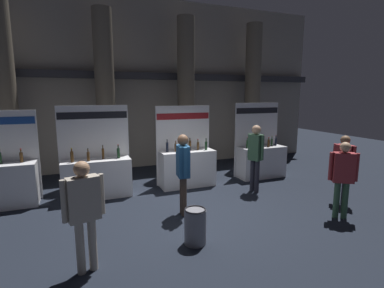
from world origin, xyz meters
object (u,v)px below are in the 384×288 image
at_px(exhibitor_booth_1, 97,174).
at_px(exhibitor_booth_3, 261,158).
at_px(visitor_3, 183,167).
at_px(visitor_1, 343,173).
at_px(visitor_2, 343,163).
at_px(trash_bin, 195,226).
at_px(visitor_0, 255,152).
at_px(visitor_5, 84,207).
at_px(exhibitor_booth_2, 187,165).

xyz_separation_m(exhibitor_booth_1, exhibitor_booth_3, (5.07, 0.03, 0.00)).
height_order(exhibitor_booth_3, visitor_3, exhibitor_booth_3).
xyz_separation_m(visitor_1, visitor_2, (0.79, 0.68, -0.00)).
relative_size(exhibitor_booth_1, visitor_2, 1.41).
xyz_separation_m(exhibitor_booth_3, visitor_2, (0.51, -2.69, 0.39)).
relative_size(trash_bin, visitor_0, 0.35).
relative_size(trash_bin, visitor_5, 0.38).
distance_m(exhibitor_booth_3, visitor_0, 1.65).
relative_size(exhibitor_booth_2, visitor_0, 1.26).
distance_m(visitor_3, visitor_5, 2.56).
bearing_deg(visitor_1, visitor_5, -145.59).
height_order(visitor_1, visitor_2, visitor_2).
bearing_deg(visitor_3, visitor_2, -93.28).
distance_m(exhibitor_booth_1, visitor_2, 6.19).
relative_size(exhibitor_booth_1, trash_bin, 3.62).
bearing_deg(trash_bin, visitor_5, -174.32).
bearing_deg(exhibitor_booth_2, visitor_3, -112.85).
height_order(visitor_2, visitor_3, visitor_3).
bearing_deg(exhibitor_booth_1, trash_bin, -65.80).
bearing_deg(visitor_1, visitor_0, 142.52).
bearing_deg(visitor_2, visitor_0, -151.69).
bearing_deg(visitor_5, visitor_3, 20.86).
height_order(exhibitor_booth_3, visitor_5, exhibitor_booth_3).
relative_size(exhibitor_booth_1, exhibitor_booth_3, 0.99).
bearing_deg(visitor_2, exhibitor_booth_3, 173.36).
distance_m(exhibitor_booth_2, visitor_1, 4.09).
bearing_deg(exhibitor_booth_2, exhibitor_booth_3, 0.04).
height_order(exhibitor_booth_1, trash_bin, exhibitor_booth_1).
height_order(visitor_2, visitor_5, visitor_5).
bearing_deg(visitor_0, trash_bin, -75.72).
height_order(trash_bin, visitor_0, visitor_0).
height_order(exhibitor_booth_3, visitor_2, exhibitor_booth_3).
xyz_separation_m(exhibitor_booth_2, exhibitor_booth_3, (2.56, 0.00, -0.01)).
bearing_deg(visitor_3, visitor_1, -107.24).
bearing_deg(visitor_2, visitor_5, -100.26).
relative_size(exhibitor_booth_1, visitor_5, 1.39).
relative_size(exhibitor_booth_3, visitor_2, 1.42).
xyz_separation_m(visitor_0, visitor_3, (-2.35, -0.74, -0.02)).
xyz_separation_m(exhibitor_booth_3, trash_bin, (-3.62, -3.25, -0.28)).
relative_size(visitor_1, visitor_2, 0.99).
bearing_deg(visitor_3, trash_bin, 177.10).
height_order(trash_bin, visitor_2, visitor_2).
xyz_separation_m(exhibitor_booth_2, trash_bin, (-1.06, -3.25, -0.29)).
distance_m(visitor_1, visitor_3, 3.41).
relative_size(exhibitor_booth_2, trash_bin, 3.55).
distance_m(exhibitor_booth_3, visitor_2, 2.77).
distance_m(exhibitor_booth_2, exhibitor_booth_3, 2.56).
xyz_separation_m(visitor_2, visitor_3, (-3.88, 0.75, 0.09)).
distance_m(visitor_2, visitor_3, 3.95).
xyz_separation_m(visitor_2, visitor_5, (-5.96, -0.74, 0.03)).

